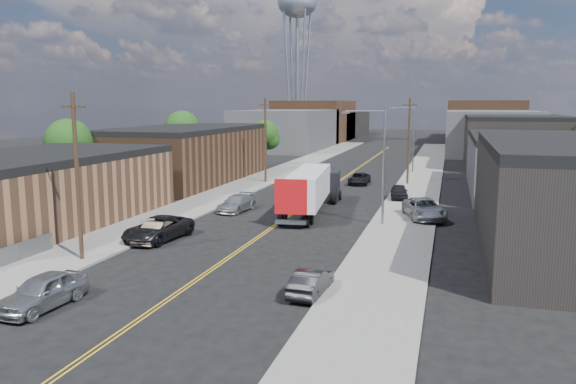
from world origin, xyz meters
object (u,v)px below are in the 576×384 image
Objects in this scene: water_tower at (297,9)px; car_left_a at (43,291)px; car_left_d at (237,203)px; car_right_lot_c at (399,192)px; car_ahead_truck at (359,179)px; car_left_c at (158,229)px; car_right_lot_a at (424,209)px; car_right_oncoming at (311,282)px; semi_truck at (313,187)px; car_left_b at (154,233)px.

water_tower is 112.61m from car_left_a.
car_left_a is at bearing -83.75° from car_left_d.
car_right_lot_c is (13.20, 9.81, 0.13)m from car_left_d.
water_tower is at bearing 110.42° from car_ahead_truck.
car_left_c is at bearing -90.79° from car_left_d.
car_right_lot_a is (33.00, -82.00, -29.69)m from water_tower.
car_right_oncoming is 20.51m from car_right_lot_a.
car_ahead_truck is (-3.73, 38.91, 0.02)m from car_right_oncoming.
semi_truck is 15.27m from car_left_c.
car_right_lot_a reaches higher than car_right_oncoming.
car_right_lot_a reaches higher than car_left_c.
car_ahead_truck is at bearing -68.58° from water_tower.
semi_truck is 18.02m from car_ahead_truck.
car_left_d is (1.40, 11.35, -0.10)m from car_left_c.
car_left_c reaches higher than car_right_lot_c.
car_left_b is 0.68m from car_left_c.
car_left_c is 11.43m from car_left_d.
car_left_d is 1.24× the size of car_right_oncoming.
car_ahead_truck is (7.75, 19.57, -0.04)m from car_left_d.
car_left_b is at bearing -130.67° from car_right_lot_c.
car_left_d is at bearing -78.38° from water_tower.
car_left_d is at bearing -55.86° from car_right_oncoming.
car_ahead_truck is (-8.25, 18.91, -0.29)m from car_right_lot_a.
car_left_a is 0.82× the size of car_right_lot_a.
car_left_b is 0.71× the size of car_left_c.
car_right_oncoming is (11.47, 5.25, -0.16)m from car_left_a.
car_left_d is 16.45m from car_right_lot_c.
semi_truck reaches higher than car_left_d.
water_tower is 2.50× the size of semi_truck.
semi_truck is at bearing 58.44° from car_left_b.
water_tower is 7.81× the size of car_left_a.
car_ahead_truck is at bearing 72.21° from car_left_b.
car_left_d reaches higher than car_ahead_truck.
car_left_b is 32.85m from car_ahead_truck.
car_left_c reaches higher than car_left_d.
car_left_c is 1.48× the size of car_right_oncoming.
water_tower is 84.31m from car_right_lot_c.
car_left_c is (-7.90, -13.00, -1.35)m from semi_truck.
car_left_c is 1.20× the size of car_left_d.
car_left_c is 1.45× the size of car_right_lot_c.
car_right_lot_a is (16.00, 25.25, 0.15)m from car_left_a.
semi_truck is 6.86m from car_left_d.
car_right_lot_a is 1.45× the size of car_right_lot_c.
car_left_d is at bearing 81.96° from car_left_b.
semi_truck is at bearing 20.49° from car_left_d.
car_right_lot_a reaches higher than car_right_lot_c.
car_left_c is at bearing -161.46° from car_right_lot_a.
semi_truck is 3.68× the size of car_right_lot_c.
car_left_c is at bearing 99.81° from car_left_a.
car_left_a reaches higher than car_left_b.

